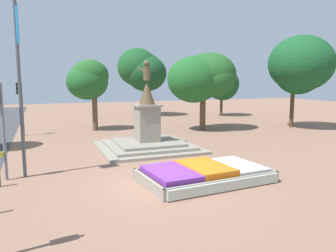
# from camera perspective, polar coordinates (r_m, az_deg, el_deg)

# --- Properties ---
(ground_plane) EXTENTS (94.78, 94.78, 0.00)m
(ground_plane) POSITION_cam_1_polar(r_m,az_deg,el_deg) (12.71, -1.64, -10.12)
(ground_plane) COLOR #8C6651
(flower_planter) EXTENTS (5.19, 3.31, 0.64)m
(flower_planter) POSITION_cam_1_polar(r_m,az_deg,el_deg) (13.08, 6.38, -8.36)
(flower_planter) COLOR #38281C
(flower_planter) RESTS_ON ground_plane
(statue_monument) EXTENTS (5.50, 5.50, 5.06)m
(statue_monument) POSITION_cam_1_polar(r_m,az_deg,el_deg) (18.95, -3.62, -1.63)
(statue_monument) COLOR gray
(statue_monument) RESTS_ON ground_plane
(traffic_light_far_corner) EXTENTS (0.41, 0.29, 3.77)m
(traffic_light_far_corner) POSITION_cam_1_polar(r_m,az_deg,el_deg) (25.38, -24.34, 4.32)
(traffic_light_far_corner) COLOR #4C5156
(traffic_light_far_corner) RESTS_ON ground_plane
(banner_pole) EXTENTS (0.20, 0.69, 7.22)m
(banner_pole) POSITION_cam_1_polar(r_m,az_deg,el_deg) (14.31, -24.43, 6.83)
(banner_pole) COLOR #4C5156
(banner_pole) RESTS_ON ground_plane
(park_tree_far_left) EXTENTS (5.26, 5.16, 7.47)m
(park_tree_far_left) POSITION_cam_1_polar(r_m,az_deg,el_deg) (36.84, -4.46, 9.69)
(park_tree_far_left) COLOR #4C3823
(park_tree_far_left) RESTS_ON ground_plane
(park_tree_behind_statue) EXTENTS (4.07, 3.68, 5.65)m
(park_tree_behind_statue) POSITION_cam_1_polar(r_m,az_deg,el_deg) (36.86, 9.31, 7.67)
(park_tree_behind_statue) COLOR #4C3823
(park_tree_behind_statue) RESTS_ON ground_plane
(park_tree_street_side) EXTENTS (5.13, 5.23, 7.53)m
(park_tree_street_side) POSITION_cam_1_polar(r_m,az_deg,el_deg) (28.94, 22.05, 9.64)
(park_tree_street_side) COLOR #4C3823
(park_tree_street_side) RESTS_ON ground_plane
(park_tree_mid_canopy) EXTENTS (5.63, 4.15, 6.11)m
(park_tree_mid_canopy) POSITION_cam_1_polar(r_m,az_deg,el_deg) (26.03, 6.30, 8.39)
(park_tree_mid_canopy) COLOR brown
(park_tree_mid_canopy) RESTS_ON ground_plane
(park_tree_distant) EXTENTS (3.27, 3.04, 5.55)m
(park_tree_distant) POSITION_cam_1_polar(r_m,az_deg,el_deg) (26.52, -13.69, 7.86)
(park_tree_distant) COLOR brown
(park_tree_distant) RESTS_ON ground_plane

